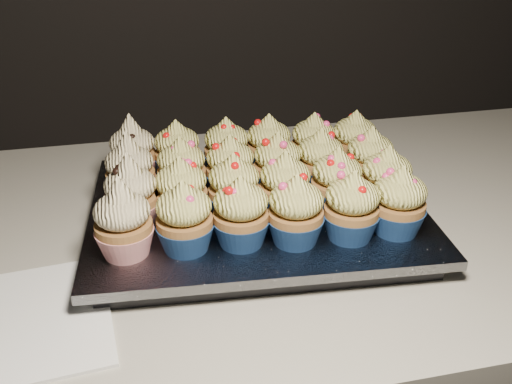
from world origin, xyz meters
TOP-DOWN VIEW (x-y plane):
  - worktop at (0.00, 1.70)m, footprint 2.44×0.64m
  - napkin at (-0.20, 1.54)m, footprint 0.20×0.20m
  - baking_tray at (0.08, 1.67)m, footprint 0.40×0.32m
  - foil_lining at (0.08, 1.67)m, footprint 0.44×0.35m
  - cupcake_0 at (-0.09, 1.59)m, footprint 0.06×0.06m
  - cupcake_1 at (-0.02, 1.58)m, footprint 0.06×0.06m
  - cupcake_2 at (0.04, 1.58)m, footprint 0.06×0.06m
  - cupcake_3 at (0.10, 1.57)m, footprint 0.06×0.06m
  - cupcake_4 at (0.16, 1.57)m, footprint 0.06×0.06m
  - cupcake_5 at (0.22, 1.57)m, footprint 0.06×0.06m
  - cupcake_6 at (-0.08, 1.65)m, footprint 0.06×0.06m
  - cupcake_7 at (-0.02, 1.65)m, footprint 0.06×0.06m
  - cupcake_8 at (0.04, 1.64)m, footprint 0.06×0.06m
  - cupcake_9 at (0.10, 1.63)m, footprint 0.06×0.06m
  - cupcake_10 at (0.17, 1.63)m, footprint 0.06×0.06m
  - cupcake_11 at (0.23, 1.62)m, footprint 0.06×0.06m
  - cupcake_12 at (-0.08, 1.71)m, footprint 0.06×0.06m
  - cupcake_13 at (-0.01, 1.70)m, footprint 0.06×0.06m
  - cupcake_14 at (0.05, 1.70)m, footprint 0.06×0.06m
  - cupcake_15 at (0.11, 1.69)m, footprint 0.06×0.06m
  - cupcake_16 at (0.17, 1.69)m, footprint 0.06×0.06m
  - cupcake_17 at (0.23, 1.68)m, footprint 0.06×0.06m
  - cupcake_18 at (-0.07, 1.77)m, footprint 0.06×0.06m
  - cupcake_19 at (-0.01, 1.76)m, footprint 0.06×0.06m
  - cupcake_20 at (0.05, 1.76)m, footprint 0.06×0.06m
  - cupcake_21 at (0.11, 1.76)m, footprint 0.06×0.06m
  - cupcake_22 at (0.18, 1.75)m, footprint 0.06×0.06m
  - cupcake_23 at (0.23, 1.75)m, footprint 0.06×0.06m

SIDE VIEW (x-z plane):
  - worktop at x=0.00m, z-range 0.86..0.90m
  - napkin at x=-0.20m, z-range 0.90..0.90m
  - baking_tray at x=0.08m, z-range 0.90..0.92m
  - foil_lining at x=0.08m, z-range 0.92..0.93m
  - cupcake_1 at x=-0.02m, z-range 0.93..1.01m
  - cupcake_2 at x=0.04m, z-range 0.93..1.01m
  - cupcake_3 at x=0.10m, z-range 0.93..1.01m
  - cupcake_4 at x=0.16m, z-range 0.93..1.01m
  - cupcake_5 at x=0.22m, z-range 0.93..1.01m
  - cupcake_7 at x=-0.02m, z-range 0.93..1.01m
  - cupcake_8 at x=0.04m, z-range 0.93..1.01m
  - cupcake_9 at x=0.10m, z-range 0.93..1.01m
  - cupcake_10 at x=0.17m, z-range 0.93..1.01m
  - cupcake_11 at x=0.23m, z-range 0.93..1.01m
  - cupcake_13 at x=-0.01m, z-range 0.93..1.01m
  - cupcake_14 at x=0.05m, z-range 0.93..1.01m
  - cupcake_15 at x=0.11m, z-range 0.93..1.01m
  - cupcake_16 at x=0.17m, z-range 0.93..1.01m
  - cupcake_17 at x=0.23m, z-range 0.93..1.01m
  - cupcake_19 at x=-0.01m, z-range 0.93..1.01m
  - cupcake_20 at x=0.05m, z-range 0.93..1.01m
  - cupcake_21 at x=0.11m, z-range 0.93..1.01m
  - cupcake_22 at x=0.18m, z-range 0.93..1.01m
  - cupcake_23 at x=0.23m, z-range 0.93..1.01m
  - cupcake_0 at x=-0.09m, z-range 0.93..1.02m
  - cupcake_6 at x=-0.08m, z-range 0.93..1.02m
  - cupcake_12 at x=-0.08m, z-range 0.93..1.02m
  - cupcake_18 at x=-0.07m, z-range 0.93..1.02m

